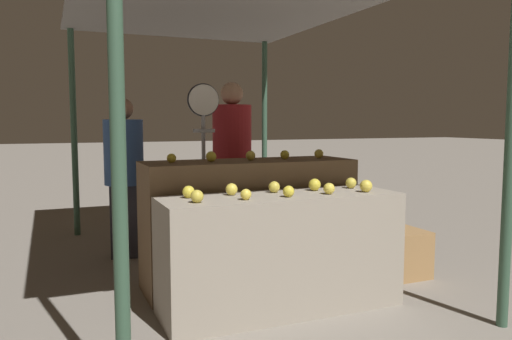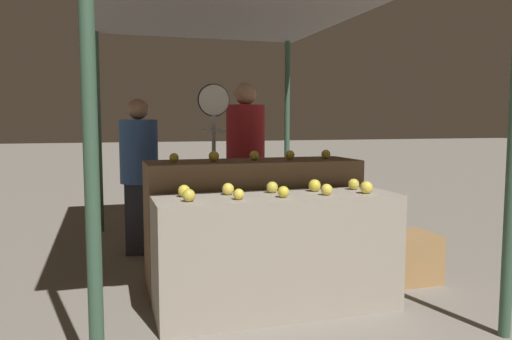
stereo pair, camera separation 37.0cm
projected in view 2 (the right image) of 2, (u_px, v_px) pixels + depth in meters
ground_plane at (277, 310)px, 3.53m from camera, size 60.00×60.00×0.00m
market_canopy at (238, 12)px, 4.31m from camera, size 2.60×4.05×2.41m
display_counter_front at (277, 253)px, 3.49m from camera, size 1.70×0.55×0.82m
display_counter_back at (253, 223)px, 4.05m from camera, size 1.70×0.55×1.02m
apple_front_0 at (189, 195)px, 3.16m from camera, size 0.08×0.08×0.08m
apple_front_1 at (239, 194)px, 3.25m from camera, size 0.07×0.07×0.07m
apple_front_2 at (283, 192)px, 3.34m from camera, size 0.08×0.08×0.08m
apple_front_3 at (327, 190)px, 3.44m from camera, size 0.08×0.08×0.08m
apple_front_4 at (366, 187)px, 3.52m from camera, size 0.09×0.09×0.09m
apple_front_5 at (184, 191)px, 3.37m from camera, size 0.08×0.08×0.08m
apple_front_6 at (228, 189)px, 3.46m from camera, size 0.08×0.08×0.08m
apple_front_7 at (272, 187)px, 3.56m from camera, size 0.08×0.08×0.08m
apple_front_8 at (315, 185)px, 3.63m from camera, size 0.09×0.09×0.09m
apple_front_9 at (354, 184)px, 3.73m from camera, size 0.08×0.08×0.08m
apple_back_0 at (174, 158)px, 3.81m from camera, size 0.07×0.07×0.07m
apple_back_1 at (214, 156)px, 3.89m from camera, size 0.08×0.08×0.08m
apple_back_2 at (254, 155)px, 4.00m from camera, size 0.08×0.08×0.08m
apple_back_3 at (290, 155)px, 4.10m from camera, size 0.07×0.07×0.07m
apple_back_4 at (326, 154)px, 4.18m from camera, size 0.08×0.08×0.08m
produce_scale at (214, 133)px, 4.58m from camera, size 0.30×0.20×1.67m
person_vendor_at_scale at (245, 155)px, 5.04m from camera, size 0.51×0.51×1.72m
person_customer_left at (139, 166)px, 4.94m from camera, size 0.43×0.43×1.55m
wooden_crate_side at (410, 257)px, 4.16m from camera, size 0.40×0.40×0.40m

